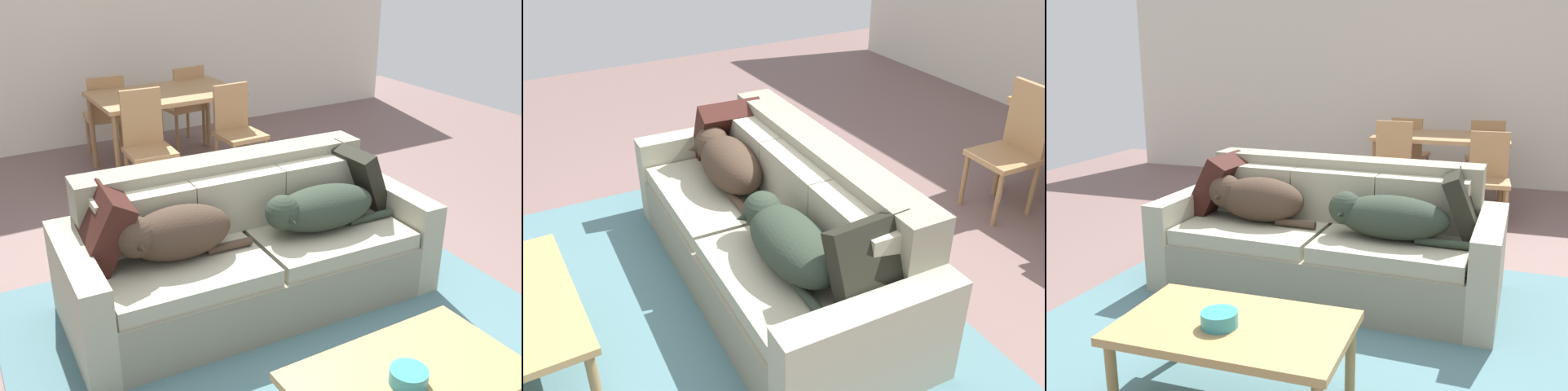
# 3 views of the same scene
# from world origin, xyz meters

# --- Properties ---
(ground_plane) EXTENTS (10.00, 10.00, 0.00)m
(ground_plane) POSITION_xyz_m (0.00, 0.00, 0.00)
(ground_plane) COLOR #745956
(area_rug) EXTENTS (3.26, 3.27, 0.01)m
(area_rug) POSITION_xyz_m (-0.13, -0.50, 0.01)
(area_rug) COLOR slate
(area_rug) RESTS_ON ground
(couch) EXTENTS (2.32, 1.07, 0.88)m
(couch) POSITION_xyz_m (-0.13, 0.30, 0.33)
(couch) COLOR gray
(couch) RESTS_ON ground
(dog_on_left_cushion) EXTENTS (0.80, 0.36, 0.31)m
(dog_on_left_cushion) POSITION_xyz_m (-0.64, 0.22, 0.62)
(dog_on_left_cushion) COLOR #3D2E22
(dog_on_left_cushion) RESTS_ON couch
(dog_on_right_cushion) EXTENTS (0.89, 0.37, 0.28)m
(dog_on_right_cushion) POSITION_xyz_m (0.29, 0.11, 0.60)
(dog_on_right_cushion) COLOR #283327
(dog_on_right_cushion) RESTS_ON couch
(throw_pillow_by_left_arm) EXTENTS (0.38, 0.46, 0.46)m
(throw_pillow_by_left_arm) POSITION_xyz_m (-1.00, 0.40, 0.66)
(throw_pillow_by_left_arm) COLOR black
(throw_pillow_by_left_arm) RESTS_ON couch
(throw_pillow_by_right_arm) EXTENTS (0.28, 0.44, 0.44)m
(throw_pillow_by_right_arm) POSITION_xyz_m (0.75, 0.31, 0.66)
(throw_pillow_by_right_arm) COLOR black
(throw_pillow_by_right_arm) RESTS_ON couch
(dining_chair_near_left) EXTENTS (0.42, 0.42, 0.95)m
(dining_chair_near_left) POSITION_xyz_m (-0.05, 2.20, 0.52)
(dining_chair_near_left) COLOR #A87B4E
(dining_chair_near_left) RESTS_ON ground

